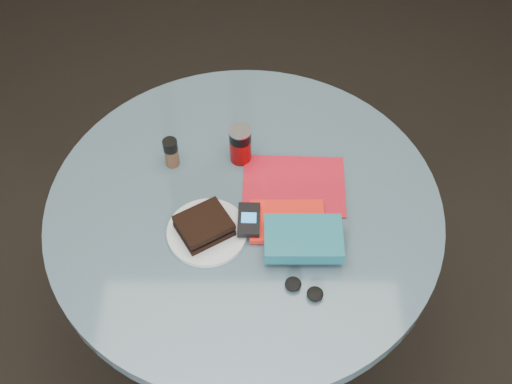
{
  "coord_description": "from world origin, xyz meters",
  "views": [
    {
      "loc": [
        0.03,
        -0.96,
        2.05
      ],
      "look_at": [
        0.03,
        0.0,
        0.8
      ],
      "focal_mm": 45.0,
      "sensor_mm": 36.0,
      "label": 1
    }
  ],
  "objects_px": {
    "table": "(245,240)",
    "novel": "(303,239)",
    "pepper_grinder": "(171,152)",
    "mp3_player": "(249,220)",
    "magazine": "(294,186)",
    "soda_can": "(240,145)",
    "headphones": "(304,289)",
    "plate": "(207,232)",
    "red_book": "(287,221)",
    "sandwich": "(204,226)"
  },
  "relations": [
    {
      "from": "pepper_grinder",
      "to": "novel",
      "type": "xyz_separation_m",
      "value": [
        0.33,
        -0.26,
        -0.01
      ]
    },
    {
      "from": "table",
      "to": "mp3_player",
      "type": "height_order",
      "value": "mp3_player"
    },
    {
      "from": "red_book",
      "to": "novel",
      "type": "bearing_deg",
      "value": -62.7
    },
    {
      "from": "table",
      "to": "headphones",
      "type": "height_order",
      "value": "headphones"
    },
    {
      "from": "soda_can",
      "to": "pepper_grinder",
      "type": "height_order",
      "value": "soda_can"
    },
    {
      "from": "plate",
      "to": "novel",
      "type": "relative_size",
      "value": 1.06
    },
    {
      "from": "mp3_player",
      "to": "plate",
      "type": "bearing_deg",
      "value": -167.76
    },
    {
      "from": "plate",
      "to": "soda_can",
      "type": "xyz_separation_m",
      "value": [
        0.08,
        0.24,
        0.05
      ]
    },
    {
      "from": "table",
      "to": "novel",
      "type": "bearing_deg",
      "value": -42.29
    },
    {
      "from": "magazine",
      "to": "red_book",
      "type": "bearing_deg",
      "value": -98.08
    },
    {
      "from": "soda_can",
      "to": "pepper_grinder",
      "type": "distance_m",
      "value": 0.18
    },
    {
      "from": "sandwich",
      "to": "soda_can",
      "type": "distance_m",
      "value": 0.26
    },
    {
      "from": "plate",
      "to": "magazine",
      "type": "distance_m",
      "value": 0.26
    },
    {
      "from": "novel",
      "to": "headphones",
      "type": "distance_m",
      "value": 0.12
    },
    {
      "from": "sandwich",
      "to": "magazine",
      "type": "bearing_deg",
      "value": 33.69
    },
    {
      "from": "sandwich",
      "to": "headphones",
      "type": "distance_m",
      "value": 0.28
    },
    {
      "from": "novel",
      "to": "mp3_player",
      "type": "bearing_deg",
      "value": 154.4
    },
    {
      "from": "pepper_grinder",
      "to": "soda_can",
      "type": "bearing_deg",
      "value": 5.93
    },
    {
      "from": "plate",
      "to": "pepper_grinder",
      "type": "height_order",
      "value": "pepper_grinder"
    },
    {
      "from": "mp3_player",
      "to": "novel",
      "type": "bearing_deg",
      "value": -25.5
    },
    {
      "from": "table",
      "to": "headphones",
      "type": "bearing_deg",
      "value": -60.55
    },
    {
      "from": "table",
      "to": "novel",
      "type": "xyz_separation_m",
      "value": [
        0.14,
        -0.13,
        0.2
      ]
    },
    {
      "from": "soda_can",
      "to": "pepper_grinder",
      "type": "bearing_deg",
      "value": -174.07
    },
    {
      "from": "mp3_player",
      "to": "headphones",
      "type": "distance_m",
      "value": 0.22
    },
    {
      "from": "magazine",
      "to": "mp3_player",
      "type": "distance_m",
      "value": 0.17
    },
    {
      "from": "sandwich",
      "to": "red_book",
      "type": "relative_size",
      "value": 0.84
    },
    {
      "from": "plate",
      "to": "soda_can",
      "type": "height_order",
      "value": "soda_can"
    },
    {
      "from": "red_book",
      "to": "novel",
      "type": "relative_size",
      "value": 1.0
    },
    {
      "from": "sandwich",
      "to": "headphones",
      "type": "height_order",
      "value": "sandwich"
    },
    {
      "from": "red_book",
      "to": "novel",
      "type": "height_order",
      "value": "novel"
    },
    {
      "from": "sandwich",
      "to": "mp3_player",
      "type": "bearing_deg",
      "value": 11.69
    },
    {
      "from": "table",
      "to": "magazine",
      "type": "height_order",
      "value": "magazine"
    },
    {
      "from": "sandwich",
      "to": "red_book",
      "type": "distance_m",
      "value": 0.2
    },
    {
      "from": "mp3_player",
      "to": "soda_can",
      "type": "bearing_deg",
      "value": 96.25
    },
    {
      "from": "table",
      "to": "magazine",
      "type": "xyz_separation_m",
      "value": [
        0.13,
        0.06,
        0.17
      ]
    },
    {
      "from": "table",
      "to": "novel",
      "type": "height_order",
      "value": "novel"
    },
    {
      "from": "sandwich",
      "to": "headphones",
      "type": "xyz_separation_m",
      "value": [
        0.23,
        -0.16,
        -0.02
      ]
    },
    {
      "from": "soda_can",
      "to": "mp3_player",
      "type": "xyz_separation_m",
      "value": [
        0.02,
        -0.22,
        -0.03
      ]
    },
    {
      "from": "pepper_grinder",
      "to": "table",
      "type": "bearing_deg",
      "value": -35.0
    },
    {
      "from": "headphones",
      "to": "red_book",
      "type": "bearing_deg",
      "value": 100.23
    },
    {
      "from": "magazine",
      "to": "sandwich",
      "type": "bearing_deg",
      "value": -144.41
    },
    {
      "from": "magazine",
      "to": "headphones",
      "type": "distance_m",
      "value": 0.31
    },
    {
      "from": "soda_can",
      "to": "headphones",
      "type": "height_order",
      "value": "soda_can"
    },
    {
      "from": "novel",
      "to": "mp3_player",
      "type": "relative_size",
      "value": 1.92
    },
    {
      "from": "sandwich",
      "to": "pepper_grinder",
      "type": "bearing_deg",
      "value": 113.35
    },
    {
      "from": "red_book",
      "to": "mp3_player",
      "type": "relative_size",
      "value": 1.92
    },
    {
      "from": "novel",
      "to": "pepper_grinder",
      "type": "bearing_deg",
      "value": 141.6
    },
    {
      "from": "mp3_player",
      "to": "headphones",
      "type": "relative_size",
      "value": 0.95
    },
    {
      "from": "red_book",
      "to": "plate",
      "type": "bearing_deg",
      "value": -172.28
    },
    {
      "from": "pepper_grinder",
      "to": "mp3_player",
      "type": "height_order",
      "value": "pepper_grinder"
    }
  ]
}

